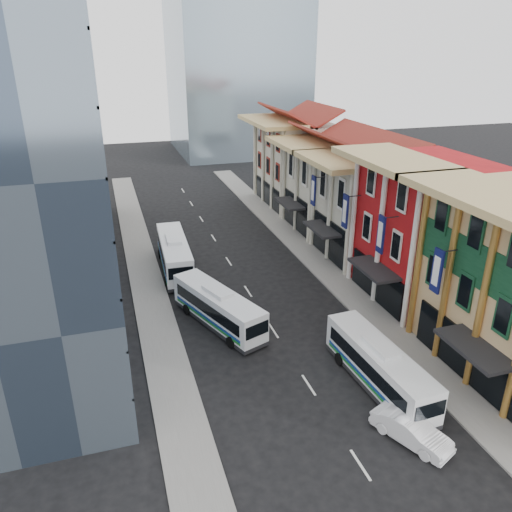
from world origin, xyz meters
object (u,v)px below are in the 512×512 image
object	(u,v)px
bus_left_near	(218,307)
sedan_right	(411,430)
office_tower	(3,137)
bus_left_far	(174,253)
bus_right	(379,366)

from	to	relation	value
bus_left_near	sedan_right	world-z (taller)	bus_left_near
office_tower	bus_left_near	xyz separation A→B (m)	(13.15, -1.87, -13.42)
bus_left_near	office_tower	bearing A→B (deg)	150.99
bus_left_near	bus_left_far	size ratio (longest dim) A/B	0.92
office_tower	sedan_right	size ratio (longest dim) A/B	6.57
bus_left_near	sedan_right	distance (m)	17.06
bus_left_near	bus_left_far	xyz separation A→B (m)	(-1.65, 11.46, 0.14)
office_tower	bus_left_far	size ratio (longest dim) A/B	2.79
bus_right	bus_left_near	bearing A→B (deg)	123.77
bus_left_near	sedan_right	bearing A→B (deg)	-85.45
office_tower	sedan_right	xyz separation A→B (m)	(20.48, -17.26, -14.25)
bus_left_near	bus_left_far	world-z (taller)	bus_left_far
office_tower	bus_right	world-z (taller)	office_tower
bus_left_near	bus_right	size ratio (longest dim) A/B	1.00
bus_left_far	bus_right	world-z (taller)	bus_left_far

